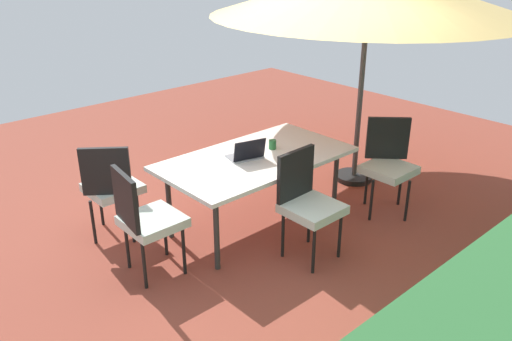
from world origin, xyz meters
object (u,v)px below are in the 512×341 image
object	(u,v)px
dining_table	(256,161)
chair_east	(145,217)
laptop	(246,154)
cup	(272,144)
chair_north	(307,200)
chair_southeast	(111,185)
chair_northwest	(388,162)

from	to	relation	value
dining_table	chair_east	world-z (taller)	chair_east
laptop	cup	size ratio (longest dim) A/B	4.05
chair_east	chair_north	size ratio (longest dim) A/B	1.00
chair_east	chair_north	distance (m)	1.40
dining_table	chair_southeast	size ratio (longest dim) A/B	1.90
chair_east	laptop	xyz separation A→B (m)	(-1.15, -0.04, 0.23)
chair_east	chair_north	world-z (taller)	same
laptop	cup	distance (m)	0.37
cup	chair_northwest	bearing A→B (deg)	142.75
chair_southeast	laptop	distance (m)	1.30
dining_table	chair_east	size ratio (longest dim) A/B	1.90
chair_east	laptop	world-z (taller)	chair_east
chair_northwest	chair_southeast	xyz separation A→B (m)	(2.39, -1.41, 0.00)
chair_north	laptop	distance (m)	0.77
chair_east	chair_southeast	bearing A→B (deg)	0.82
chair_southeast	cup	xyz separation A→B (m)	(-1.43, 0.68, 0.23)
chair_northwest	chair_southeast	world-z (taller)	same
dining_table	laptop	xyz separation A→B (m)	(0.11, -0.02, 0.10)
chair_northwest	chair_north	world-z (taller)	same
chair_northwest	chair_east	world-z (taller)	same
chair_southeast	chair_north	xyz separation A→B (m)	(-1.13, 1.44, 0.00)
chair_southeast	chair_east	bearing A→B (deg)	121.37
chair_east	cup	size ratio (longest dim) A/B	10.68
dining_table	laptop	world-z (taller)	laptop
dining_table	laptop	distance (m)	0.15
dining_table	chair_east	distance (m)	1.26
dining_table	cup	xyz separation A→B (m)	(-0.26, -0.04, 0.10)
chair_southeast	dining_table	bearing A→B (deg)	-173.72
dining_table	chair_northwest	bearing A→B (deg)	150.52
chair_east	cup	world-z (taller)	chair_east
chair_northwest	laptop	size ratio (longest dim) A/B	2.64
chair_northwest	cup	xyz separation A→B (m)	(0.96, -0.73, 0.23)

